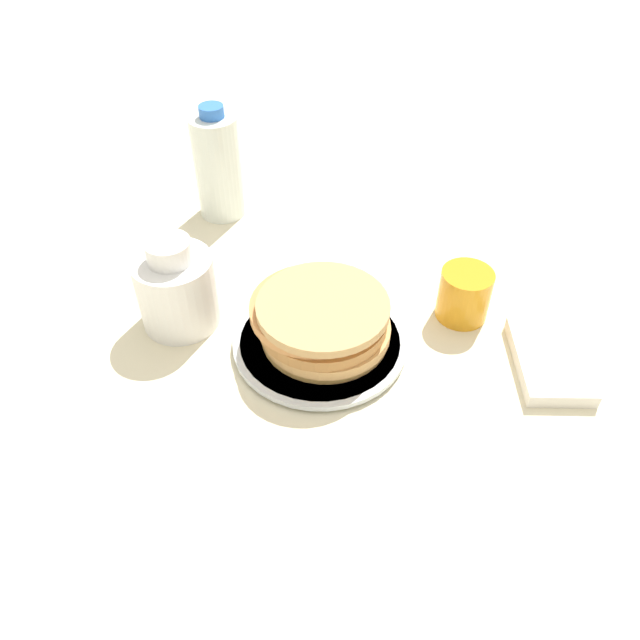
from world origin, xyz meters
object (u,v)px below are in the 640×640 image
(juice_glass, at_px, (464,295))
(water_bottle_near, at_px, (218,166))
(plate, at_px, (320,342))
(pancake_stack, at_px, (322,320))
(cream_jug, at_px, (176,288))

(juice_glass, bearing_deg, water_bottle_near, 49.43)
(juice_glass, relative_size, water_bottle_near, 0.39)
(plate, relative_size, pancake_stack, 1.27)
(cream_jug, distance_m, water_bottle_near, 0.27)
(plate, xyz_separation_m, cream_jug, (0.07, 0.19, 0.05))
(pancake_stack, bearing_deg, water_bottle_near, 22.69)
(water_bottle_near, bearing_deg, cream_jug, 169.32)
(pancake_stack, height_order, juice_glass, pancake_stack)
(juice_glass, xyz_separation_m, water_bottle_near, (0.29, 0.34, 0.05))
(cream_jug, bearing_deg, water_bottle_near, -10.68)
(cream_jug, bearing_deg, pancake_stack, -109.29)
(plate, distance_m, pancake_stack, 0.04)
(pancake_stack, bearing_deg, cream_jug, 70.71)
(plate, xyz_separation_m, juice_glass, (0.04, -0.20, 0.03))
(water_bottle_near, bearing_deg, juice_glass, -130.57)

